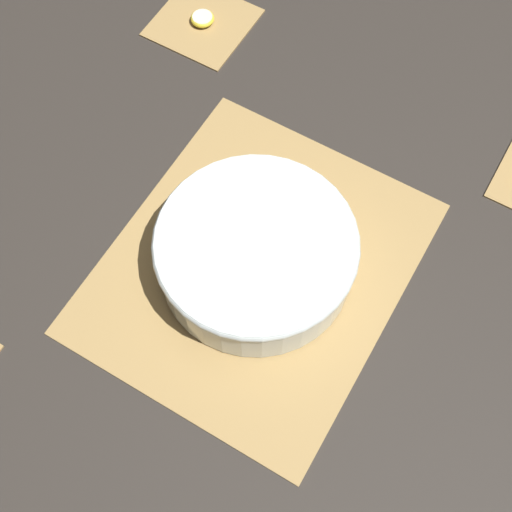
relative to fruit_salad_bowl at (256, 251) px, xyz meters
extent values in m
plane|color=#2D2823|center=(0.00, 0.00, -0.05)|extent=(6.00, 6.00, 0.00)
cube|color=#A8844C|center=(0.00, 0.00, -0.04)|extent=(0.43, 0.37, 0.01)
cube|color=#4C381E|center=(-0.16, 0.00, -0.04)|extent=(0.01, 0.36, 0.00)
cube|color=#4C381E|center=(-0.11, 0.00, -0.04)|extent=(0.01, 0.36, 0.00)
cube|color=#4C381E|center=(-0.05, 0.00, -0.04)|extent=(0.01, 0.36, 0.00)
cube|color=#4C381E|center=(0.00, 0.00, -0.04)|extent=(0.01, 0.36, 0.00)
cube|color=#4C381E|center=(0.05, 0.00, -0.04)|extent=(0.01, 0.36, 0.00)
cube|color=#4C381E|center=(0.11, 0.00, -0.04)|extent=(0.01, 0.36, 0.00)
cube|color=#4C381E|center=(0.16, 0.00, -0.04)|extent=(0.01, 0.36, 0.00)
cube|color=#A8844C|center=(0.32, 0.29, -0.04)|extent=(0.14, 0.14, 0.01)
cube|color=#4C381E|center=(0.28, 0.29, -0.04)|extent=(0.00, 0.14, 0.00)
cube|color=#4C381E|center=(0.31, 0.29, -0.04)|extent=(0.00, 0.14, 0.00)
cube|color=#4C381E|center=(0.34, 0.29, -0.04)|extent=(0.00, 0.14, 0.00)
cube|color=#4C381E|center=(0.37, 0.29, -0.04)|extent=(0.00, 0.14, 0.00)
cylinder|color=silver|center=(0.00, 0.00, 0.00)|extent=(0.25, 0.25, 0.07)
torus|color=silver|center=(0.00, 0.00, 0.02)|extent=(0.26, 0.26, 0.01)
cylinder|color=#F7EFC6|center=(0.01, -0.10, 0.02)|extent=(0.03, 0.03, 0.01)
cylinder|color=#F7EFC6|center=(-0.07, 0.07, -0.02)|extent=(0.03, 0.03, 0.01)
cylinder|color=#F7EFC6|center=(-0.01, -0.07, 0.01)|extent=(0.03, 0.03, 0.01)
cylinder|color=#F7EFC6|center=(0.04, 0.09, -0.01)|extent=(0.03, 0.03, 0.01)
cylinder|color=#F7EFC6|center=(0.01, 0.04, 0.00)|extent=(0.03, 0.03, 0.01)
cylinder|color=#F7EFC6|center=(-0.09, -0.01, -0.02)|extent=(0.03, 0.03, 0.01)
cylinder|color=#F7EFC6|center=(0.04, -0.06, 0.01)|extent=(0.03, 0.03, 0.01)
cylinder|color=#F7EFC6|center=(-0.04, -0.01, -0.01)|extent=(0.03, 0.03, 0.01)
cylinder|color=#F7EFC6|center=(-0.05, 0.08, 0.00)|extent=(0.03, 0.03, 0.01)
cube|color=beige|center=(-0.03, 0.04, -0.03)|extent=(0.02, 0.02, 0.02)
cube|color=beige|center=(0.08, 0.01, 0.01)|extent=(0.03, 0.03, 0.03)
cube|color=beige|center=(0.01, 0.08, 0.01)|extent=(0.02, 0.02, 0.02)
cube|color=beige|center=(0.03, 0.01, 0.00)|extent=(0.03, 0.03, 0.03)
cube|color=beige|center=(0.04, -0.02, -0.02)|extent=(0.03, 0.03, 0.03)
cube|color=beige|center=(-0.08, 0.03, -0.01)|extent=(0.02, 0.02, 0.02)
cube|color=beige|center=(0.08, -0.02, -0.02)|extent=(0.03, 0.03, 0.03)
cube|color=beige|center=(-0.03, -0.04, -0.02)|extent=(0.02, 0.02, 0.02)
ellipsoid|color=#F9A338|center=(0.08, 0.03, -0.02)|extent=(0.03, 0.02, 0.02)
ellipsoid|color=#F9A338|center=(-0.04, 0.02, 0.01)|extent=(0.03, 0.02, 0.01)
ellipsoid|color=red|center=(-0.03, -0.09, -0.03)|extent=(0.03, 0.02, 0.02)
ellipsoid|color=red|center=(0.01, -0.07, -0.01)|extent=(0.03, 0.01, 0.01)
ellipsoid|color=#F9A338|center=(-0.03, -0.04, 0.01)|extent=(0.03, 0.02, 0.01)
ellipsoid|color=#F9A338|center=(0.04, -0.07, -0.02)|extent=(0.03, 0.02, 0.01)
ellipsoid|color=red|center=(0.09, -0.03, 0.02)|extent=(0.03, 0.02, 0.01)
cylinder|color=#F7EFC6|center=(0.32, 0.29, -0.04)|extent=(0.03, 0.03, 0.01)
torus|color=yellow|center=(0.32, 0.29, -0.04)|extent=(0.04, 0.04, 0.01)
camera|label=1|loc=(-0.34, -0.20, 0.80)|focal=50.00mm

